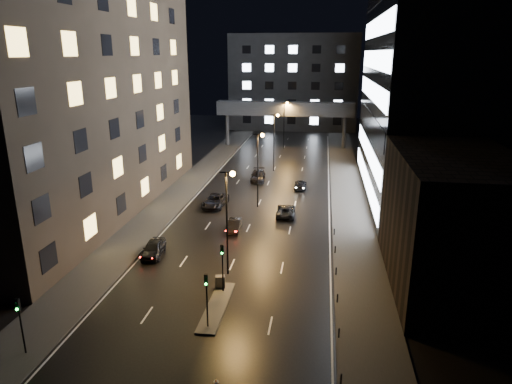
# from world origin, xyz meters

# --- Properties ---
(ground) EXTENTS (160.00, 160.00, 0.00)m
(ground) POSITION_xyz_m (0.00, 40.00, 0.00)
(ground) COLOR black
(ground) RESTS_ON ground
(sidewalk_left) EXTENTS (5.00, 110.00, 0.15)m
(sidewalk_left) POSITION_xyz_m (-12.50, 35.00, 0.07)
(sidewalk_left) COLOR #383533
(sidewalk_left) RESTS_ON ground
(sidewalk_right) EXTENTS (5.00, 110.00, 0.15)m
(sidewalk_right) POSITION_xyz_m (12.50, 35.00, 0.07)
(sidewalk_right) COLOR #383533
(sidewalk_right) RESTS_ON ground
(building_left) EXTENTS (15.00, 48.00, 40.00)m
(building_left) POSITION_xyz_m (-22.50, 24.00, 20.00)
(building_left) COLOR #2D2319
(building_left) RESTS_ON ground
(building_right_low) EXTENTS (10.00, 18.00, 12.00)m
(building_right_low) POSITION_xyz_m (20.00, 9.00, 6.00)
(building_right_low) COLOR black
(building_right_low) RESTS_ON ground
(building_right_glass) EXTENTS (20.00, 36.00, 45.00)m
(building_right_glass) POSITION_xyz_m (25.00, 36.00, 22.50)
(building_right_glass) COLOR black
(building_right_glass) RESTS_ON ground
(building_far) EXTENTS (34.00, 14.00, 25.00)m
(building_far) POSITION_xyz_m (0.00, 98.00, 12.50)
(building_far) COLOR #333335
(building_far) RESTS_ON ground
(skybridge) EXTENTS (30.00, 3.00, 10.00)m
(skybridge) POSITION_xyz_m (0.00, 70.00, 8.34)
(skybridge) COLOR #333335
(skybridge) RESTS_ON ground
(median_island) EXTENTS (1.60, 8.00, 0.15)m
(median_island) POSITION_xyz_m (0.30, 2.00, 0.07)
(median_island) COLOR #383533
(median_island) RESTS_ON ground
(traffic_signal_near) EXTENTS (0.28, 0.34, 4.40)m
(traffic_signal_near) POSITION_xyz_m (0.30, 4.49, 3.09)
(traffic_signal_near) COLOR black
(traffic_signal_near) RESTS_ON median_island
(traffic_signal_far) EXTENTS (0.28, 0.34, 4.40)m
(traffic_signal_far) POSITION_xyz_m (0.30, -1.01, 3.09)
(traffic_signal_far) COLOR black
(traffic_signal_far) RESTS_ON median_island
(traffic_signal_corner) EXTENTS (0.28, 0.34, 4.40)m
(traffic_signal_corner) POSITION_xyz_m (-11.50, -6.01, 2.94)
(traffic_signal_corner) COLOR black
(traffic_signal_corner) RESTS_ON ground
(bollard_row) EXTENTS (0.12, 25.12, 0.90)m
(bollard_row) POSITION_xyz_m (10.20, 6.50, 0.45)
(bollard_row) COLOR black
(bollard_row) RESTS_ON ground
(streetlight_near) EXTENTS (1.45, 0.50, 10.15)m
(streetlight_near) POSITION_xyz_m (0.16, 8.00, 6.50)
(streetlight_near) COLOR black
(streetlight_near) RESTS_ON ground
(streetlight_mid_a) EXTENTS (1.45, 0.50, 10.15)m
(streetlight_mid_a) POSITION_xyz_m (0.16, 28.00, 6.50)
(streetlight_mid_a) COLOR black
(streetlight_mid_a) RESTS_ON ground
(streetlight_mid_b) EXTENTS (1.45, 0.50, 10.15)m
(streetlight_mid_b) POSITION_xyz_m (0.16, 48.00, 6.50)
(streetlight_mid_b) COLOR black
(streetlight_mid_b) RESTS_ON ground
(streetlight_far) EXTENTS (1.45, 0.50, 10.15)m
(streetlight_far) POSITION_xyz_m (0.16, 68.00, 6.50)
(streetlight_far) COLOR black
(streetlight_far) RESTS_ON ground
(car_away_a) EXTENTS (2.38, 4.86, 1.60)m
(car_away_a) POSITION_xyz_m (-8.47, 10.93, 0.80)
(car_away_a) COLOR black
(car_away_a) RESTS_ON ground
(car_away_b) EXTENTS (1.67, 4.10, 1.32)m
(car_away_b) POSITION_xyz_m (-1.50, 19.03, 0.66)
(car_away_b) COLOR black
(car_away_b) RESTS_ON ground
(car_away_c) EXTENTS (3.02, 5.94, 1.61)m
(car_away_c) POSITION_xyz_m (-5.80, 27.32, 0.80)
(car_away_c) COLOR black
(car_away_c) RESTS_ON ground
(car_away_d) EXTENTS (2.64, 5.65, 1.60)m
(car_away_d) POSITION_xyz_m (-1.87, 41.36, 0.80)
(car_away_d) COLOR black
(car_away_d) RESTS_ON ground
(car_toward_a) EXTENTS (2.44, 5.08, 1.40)m
(car_toward_a) POSITION_xyz_m (4.09, 25.00, 0.70)
(car_toward_a) COLOR black
(car_toward_a) RESTS_ON ground
(car_toward_b) EXTENTS (1.82, 4.45, 1.29)m
(car_toward_b) POSITION_xyz_m (5.31, 37.68, 0.64)
(car_toward_b) COLOR black
(car_toward_b) RESTS_ON ground
(utility_cabinet) EXTENTS (0.95, 0.73, 1.07)m
(utility_cabinet) POSITION_xyz_m (-0.10, 5.16, 0.68)
(utility_cabinet) COLOR #49494B
(utility_cabinet) RESTS_ON median_island
(cone_a) EXTENTS (0.50, 0.50, 0.56)m
(cone_a) POSITION_xyz_m (2.39, -7.18, 0.28)
(cone_a) COLOR #E45F0C
(cone_a) RESTS_ON ground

